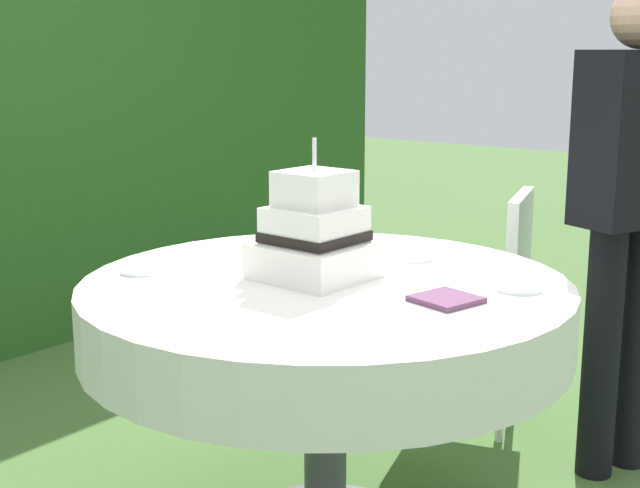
{
  "coord_description": "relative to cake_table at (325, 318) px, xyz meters",
  "views": [
    {
      "loc": [
        -1.88,
        -1.46,
        1.4
      ],
      "look_at": [
        0.01,
        0.02,
        0.88
      ],
      "focal_mm": 50.28,
      "sensor_mm": 36.0,
      "label": 1
    }
  ],
  "objects": [
    {
      "name": "garden_chair",
      "position": [
        1.04,
        0.04,
        -0.13
      ],
      "size": [
        0.5,
        0.5,
        0.89
      ],
      "color": "white",
      "rests_on": "ground_plane"
    },
    {
      "name": "serving_plate_right",
      "position": [
        0.24,
        -0.46,
        0.11
      ],
      "size": [
        0.13,
        0.13,
        0.01
      ],
      "primitive_type": "cylinder",
      "color": "white",
      "rests_on": "cake_table"
    },
    {
      "name": "standing_person",
      "position": [
        0.96,
        -0.49,
        0.26
      ],
      "size": [
        0.41,
        0.32,
        1.6
      ],
      "color": "black",
      "rests_on": "ground_plane"
    },
    {
      "name": "serving_plate_far",
      "position": [
        -0.26,
        0.47,
        0.11
      ],
      "size": [
        0.11,
        0.11,
        0.01
      ],
      "primitive_type": "cylinder",
      "color": "white",
      "rests_on": "cake_table"
    },
    {
      "name": "serving_plate_left",
      "position": [
        0.38,
        -0.04,
        0.11
      ],
      "size": [
        0.15,
        0.15,
        0.01
      ],
      "primitive_type": "cylinder",
      "color": "white",
      "rests_on": "cake_table"
    },
    {
      "name": "wedding_cake",
      "position": [
        0.01,
        0.05,
        0.22
      ],
      "size": [
        0.3,
        0.29,
        0.39
      ],
      "color": "white",
      "rests_on": "cake_table"
    },
    {
      "name": "serving_plate_near",
      "position": [
        0.36,
        0.15,
        0.11
      ],
      "size": [
        0.1,
        0.1,
        0.01
      ],
      "primitive_type": "cylinder",
      "color": "white",
      "rests_on": "cake_table"
    },
    {
      "name": "cake_table",
      "position": [
        0.0,
        0.0,
        0.0
      ],
      "size": [
        1.35,
        1.35,
        0.78
      ],
      "color": "#4C4C51",
      "rests_on": "ground_plane"
    },
    {
      "name": "napkin_stack",
      "position": [
        0.02,
        -0.37,
        0.11
      ],
      "size": [
        0.17,
        0.17,
        0.01
      ],
      "primitive_type": "cube",
      "rotation": [
        0.0,
        0.0,
        -0.22
      ],
      "color": "#603856",
      "rests_on": "cake_table"
    }
  ]
}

